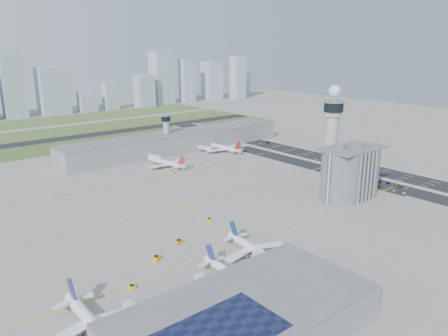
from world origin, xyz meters
TOP-DOWN VIEW (x-y plane):
  - ground at (0.00, 0.00)m, footprint 1000.00×1000.00m
  - grass_strip_0 at (-20.00, 225.00)m, footprint 480.00×50.00m
  - grass_strip_1 at (-20.00, 300.00)m, footprint 480.00×60.00m
  - grass_strip_2 at (-20.00, 380.00)m, footprint 480.00×70.00m
  - runway at (-20.00, 262.00)m, footprint 480.00×22.00m
  - highway at (115.00, 0.00)m, footprint 28.00×500.00m
  - barrier_left at (101.00, 0.00)m, footprint 0.60×500.00m
  - barrier_right at (129.00, 0.00)m, footprint 0.60×500.00m
  - landside_road at (90.00, -10.00)m, footprint 18.00×260.00m
  - parking_lot at (88.00, -22.00)m, footprint 20.00×44.00m
  - taxiway_line_h_0 at (-40.00, -30.00)m, footprint 260.00×0.60m
  - taxiway_line_h_1 at (-40.00, 30.00)m, footprint 260.00×0.60m
  - taxiway_line_h_2 at (-40.00, 90.00)m, footprint 260.00×0.60m
  - taxiway_line_v at (-40.00, 30.00)m, footprint 0.60×260.00m
  - control_tower at (72.00, 8.00)m, footprint 14.00×14.00m
  - secondary_tower at (30.00, 150.00)m, footprint 8.60×8.60m
  - admin_building at (51.99, -22.00)m, footprint 42.00×24.00m
  - terminal_pier at (40.00, 148.00)m, footprint 210.00×32.00m
  - near_terminal at (-88.07, -82.02)m, footprint 84.00×42.00m
  - airplane_near_a at (-123.63, -50.23)m, footprint 35.65×41.90m
  - airplane_near_b at (-68.05, -55.26)m, footprint 32.12×37.53m
  - airplane_near_c at (-46.76, -43.44)m, footprint 35.07×40.16m
  - airplane_far_a at (2.38, 107.83)m, footprint 40.16×44.80m
  - airplane_far_b at (67.98, 119.32)m, footprint 39.43×45.24m
  - jet_bridge_near_0 at (-113.00, -61.00)m, footprint 5.39×14.31m
  - jet_bridge_near_1 at (-83.00, -61.00)m, footprint 5.39×14.31m
  - jet_bridge_near_2 at (-53.00, -61.00)m, footprint 5.39×14.31m
  - jet_bridge_far_0 at (2.00, 132.00)m, footprint 5.39×14.31m
  - jet_bridge_far_1 at (52.00, 132.00)m, footprint 5.39×14.31m
  - tug_0 at (-101.40, -32.93)m, footprint 2.07×2.96m
  - tug_1 at (-82.05, -18.81)m, footprint 4.36×3.81m
  - tug_2 at (-65.59, -11.41)m, footprint 3.84×2.86m
  - tug_3 at (-38.26, 1.14)m, footprint 3.22×3.79m
  - tug_4 at (-4.63, 89.43)m, footprint 3.83×3.90m
  - tug_5 at (33.57, 95.63)m, footprint 2.87×3.43m
  - car_lot_0 at (82.71, -41.65)m, footprint 3.51×1.67m
  - car_lot_1 at (82.83, -34.90)m, footprint 3.57×1.76m
  - car_lot_2 at (82.68, -24.13)m, footprint 4.31×2.01m
  - car_lot_3 at (82.14, -20.65)m, footprint 4.38×1.85m
  - car_lot_4 at (82.92, -11.26)m, footprint 3.84×1.99m
  - car_lot_5 at (83.82, -4.26)m, footprint 3.85×1.49m
  - car_lot_6 at (92.54, -37.84)m, footprint 4.16×2.31m
  - car_lot_7 at (93.13, -33.01)m, footprint 4.20×1.77m
  - car_lot_8 at (94.20, -23.77)m, footprint 3.35×1.53m
  - car_lot_9 at (92.98, -18.31)m, footprint 3.84×1.48m
  - car_lot_10 at (92.54, -11.60)m, footprint 4.35×2.38m
  - car_lot_11 at (91.87, -4.93)m, footprint 4.54×1.88m
  - car_hw_1 at (115.03, 39.17)m, footprint 1.67×3.55m
  - car_hw_2 at (122.29, 118.18)m, footprint 2.69×4.91m
  - car_hw_4 at (106.92, 180.25)m, footprint 1.91×3.63m
  - skyline_bldg_8 at (-19.42, 431.56)m, footprint 26.33×21.06m
  - skyline_bldg_9 at (30.27, 432.32)m, footprint 36.96×29.57m
  - skyline_bldg_10 at (73.27, 423.68)m, footprint 23.01×18.41m
  - skyline_bldg_11 at (108.28, 423.34)m, footprint 20.22×16.18m
  - skyline_bldg_12 at (162.17, 421.29)m, footprint 26.14×20.92m
  - skyline_bldg_13 at (201.27, 433.27)m, footprint 32.26×25.81m
  - skyline_bldg_14 at (244.74, 426.38)m, footprint 21.59×17.28m
  - skyline_bldg_15 at (302.83, 435.54)m, footprint 30.25×24.20m
  - skyline_bldg_16 at (345.49, 415.96)m, footprint 23.04×18.43m
  - skyline_bldg_17 at (382.05, 443.29)m, footprint 22.64×18.11m

SIDE VIEW (x-z plane):
  - ground at x=0.00m, z-range 0.00..0.00m
  - taxiway_line_h_0 at x=-40.00m, z-range 0.00..0.01m
  - taxiway_line_h_1 at x=-40.00m, z-range 0.00..0.01m
  - taxiway_line_h_2 at x=-40.00m, z-range 0.00..0.01m
  - taxiway_line_v at x=-40.00m, z-range 0.00..0.01m
  - grass_strip_0 at x=-20.00m, z-range 0.00..0.08m
  - grass_strip_1 at x=-20.00m, z-range 0.00..0.08m
  - grass_strip_2 at x=-20.00m, z-range 0.00..0.08m
  - landside_road at x=90.00m, z-range 0.00..0.08m
  - highway at x=115.00m, z-range 0.00..0.10m
  - parking_lot at x=88.00m, z-range 0.00..0.10m
  - runway at x=-20.00m, z-range 0.01..0.11m
  - car_lot_6 at x=92.54m, z-range 0.00..1.10m
  - car_lot_8 at x=94.20m, z-range 0.00..1.11m
  - car_hw_1 at x=115.03m, z-range 0.00..1.13m
  - car_lot_1 at x=82.83m, z-range 0.00..1.13m
  - car_lot_10 at x=92.54m, z-range 0.00..1.16m
  - car_lot_0 at x=82.71m, z-range 0.00..1.16m
  - car_hw_4 at x=106.92m, z-range 0.00..1.18m
  - car_lot_2 at x=82.68m, z-range 0.00..1.19m
  - barrier_left at x=101.00m, z-range 0.00..1.20m
  - barrier_right at x=129.00m, z-range 0.00..1.20m
  - car_lot_7 at x=93.13m, z-range 0.00..1.21m
  - car_lot_9 at x=92.98m, z-range 0.00..1.25m
  - car_lot_4 at x=82.92m, z-range 0.00..1.25m
  - car_lot_5 at x=83.82m, z-range 0.00..1.25m
  - car_lot_3 at x=82.14m, z-range 0.00..1.26m
  - car_hw_2 at x=122.29m, z-range 0.00..1.30m
  - car_lot_11 at x=91.87m, z-range 0.00..1.31m
  - tug_0 at x=-101.40m, z-range 0.00..1.69m
  - tug_5 at x=33.57m, z-range 0.00..1.70m
  - tug_3 at x=-38.26m, z-range 0.00..1.87m
  - tug_4 at x=-4.63m, z-range 0.00..1.88m
  - tug_2 at x=-65.59m, z-range 0.00..2.08m
  - tug_1 at x=-82.05m, z-range 0.00..2.12m
  - jet_bridge_near_0 at x=-113.00m, z-range 0.00..5.70m
  - jet_bridge_near_1 at x=-83.00m, z-range 0.00..5.70m
  - jet_bridge_near_2 at x=-53.00m, z-range 0.00..5.70m
  - jet_bridge_far_0 at x=2.00m, z-range 0.00..5.70m
  - jet_bridge_far_1 at x=52.00m, z-range 0.00..5.70m
  - airplane_near_b at x=-68.05m, z-range 0.00..10.33m
  - airplane_near_c at x=-46.76m, z-range 0.00..10.49m
  - airplane_far_a at x=2.38m, z-range 0.00..10.97m
  - airplane_near_a at x=-123.63m, z-range 0.00..11.70m
  - airplane_far_b at x=67.98m, z-range 0.00..11.87m
  - near_terminal at x=-88.07m, z-range -0.07..12.93m
  - terminal_pier at x=40.00m, z-range 0.00..15.80m
  - skyline_bldg_10 at x=73.27m, z-range 0.00..27.75m
  - admin_building at x=51.99m, z-range -1.45..32.05m
  - secondary_tower at x=30.00m, z-range 2.85..34.75m
  - skyline_bldg_11 at x=108.28m, z-range 0.00..38.97m
  - skyline_bldg_17 at x=382.05m, z-range 0.00..41.06m
  - skyline_bldg_12 at x=162.17m, z-range 0.00..46.89m
  - skyline_bldg_9 at x=30.27m, z-range 0.00..62.11m
  - skyline_bldg_15 at x=302.83m, z-range 0.00..63.40m
  - skyline_bldg_14 at x=244.74m, z-range 0.00..68.75m
  - control_tower at x=72.00m, z-range 2.79..67.29m
  - skyline_bldg_16 at x=345.49m, z-range 0.00..71.56m
  - skyline_bldg_13 at x=201.27m, z-range 0.00..81.20m
  - skyline_bldg_8 at x=-19.42m, z-range 0.00..83.39m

